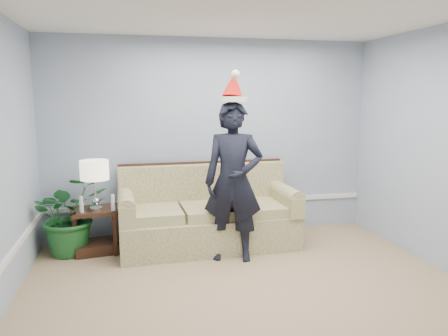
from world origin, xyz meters
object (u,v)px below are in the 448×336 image
sofa (207,217)px  teddy_bear (230,197)px  side_table (96,235)px  table_lamp (94,172)px  man (233,182)px  houseplant (70,214)px

sofa → teddy_bear: size_ratio=6.02×
sofa → side_table: (-1.40, 0.03, -0.16)m
sofa → table_lamp: bearing=179.2°
side_table → man: bearing=-20.0°
sofa → man: bearing=-70.6°
side_table → table_lamp: (0.02, -0.05, 0.80)m
sofa → man: size_ratio=1.21×
table_lamp → teddy_bear: table_lamp is taller
side_table → houseplant: bearing=176.1°
table_lamp → houseplant: size_ratio=0.62×
side_table → houseplant: size_ratio=0.64×
side_table → houseplant: 0.41m
side_table → teddy_bear: 1.74m
houseplant → man: size_ratio=0.53×
table_lamp → man: size_ratio=0.33×
side_table → houseplant: (-0.30, 0.02, 0.28)m
sofa → side_table: sofa is taller
sofa → teddy_bear: sofa is taller
houseplant → man: 2.05m
houseplant → teddy_bear: (1.94, -0.31, 0.19)m
houseplant → teddy_bear: houseplant is taller
man → teddy_bear: size_ratio=4.97×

